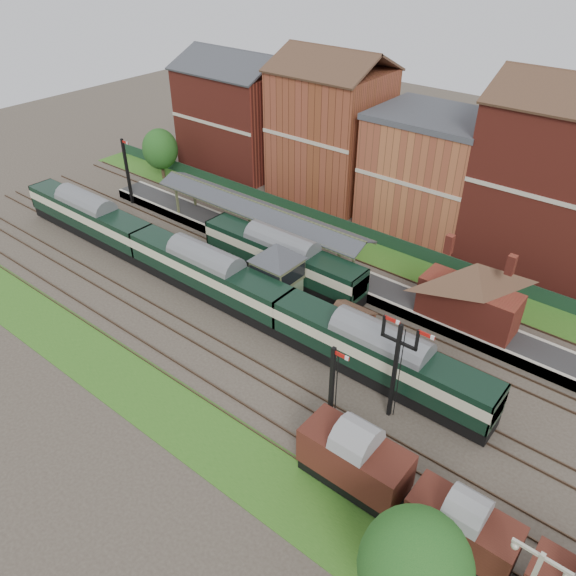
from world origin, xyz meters
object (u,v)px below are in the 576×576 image
Objects in this scene: semaphore_bracket at (396,365)px; platform_railcar at (282,257)px; goods_van_a at (354,460)px; signal_box at (277,271)px; dmu_train at (207,273)px.

platform_railcar is (-17.19, 9.00, -2.25)m from semaphore_bracket.
goods_van_a is at bearing -40.17° from platform_railcar.
signal_box is at bearing -56.55° from platform_railcar.
platform_railcar is (3.43, 6.50, -0.05)m from dmu_train.
signal_box is 16.16m from semaphore_bracket.
dmu_train reaches higher than goods_van_a.
goods_van_a is at bearing -37.07° from signal_box.
semaphore_bracket reaches higher than goods_van_a.
dmu_train is at bearing -117.81° from platform_railcar.
platform_railcar reaches higher than goods_van_a.
semaphore_bracket is 20.88m from dmu_train.
goods_van_a is (18.36, -15.50, -0.11)m from platform_railcar.
goods_van_a is (16.22, -12.25, -0.92)m from signal_box.
dmu_train is at bearing 157.56° from goods_van_a.
semaphore_bracket is 19.53m from platform_railcar.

